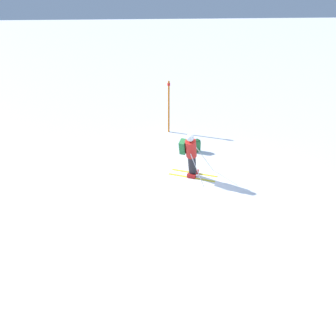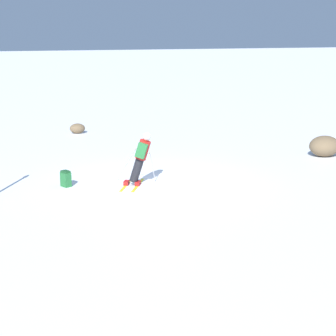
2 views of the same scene
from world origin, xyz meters
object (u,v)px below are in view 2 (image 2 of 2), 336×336
at_px(exposed_boulder_0, 325,146).
at_px(exposed_boulder_1, 77,128).
at_px(skier, 141,156).
at_px(spare_backpack, 66,179).

relative_size(exposed_boulder_0, exposed_boulder_1, 1.70).
distance_m(skier, spare_backpack, 2.39).
relative_size(spare_backpack, exposed_boulder_0, 0.41).
distance_m(skier, exposed_boulder_1, 10.07).
xyz_separation_m(skier, exposed_boulder_1, (-0.85, -10.01, -0.69)).
height_order(spare_backpack, exposed_boulder_0, exposed_boulder_0).
xyz_separation_m(skier, exposed_boulder_0, (-7.99, -1.04, -0.53)).
bearing_deg(exposed_boulder_0, exposed_boulder_1, -51.49).
bearing_deg(exposed_boulder_1, spare_backpack, 71.98).
bearing_deg(spare_backpack, exposed_boulder_1, 142.73).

